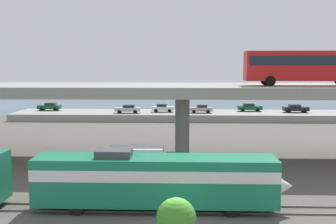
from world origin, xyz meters
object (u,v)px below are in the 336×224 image
service_truck_west (147,164)px  parked_car_1 (201,109)px  parked_car_3 (50,106)px  transit_bus_on_overpass (307,65)px  parked_car_0 (163,108)px  parked_car_5 (128,109)px  train_locomotive (167,178)px  parked_car_2 (250,107)px  parked_car_4 (295,108)px

service_truck_west → parked_car_1: (6.32, 42.79, 0.40)m
parked_car_1 → parked_car_3: same height
transit_bus_on_overpass → service_truck_west: bearing=-153.7°
service_truck_west → parked_car_3: bearing=116.2°
parked_car_3 → parked_car_1: bearing=173.5°
parked_car_0 → parked_car_5: bearing=-161.8°
train_locomotive → parked_car_2: (13.61, 52.87, -0.15)m
train_locomotive → transit_bus_on_overpass: bearing=47.4°
transit_bus_on_overpass → parked_car_4: (8.58, 36.76, -7.89)m
parked_car_0 → parked_car_3: size_ratio=0.95×
service_truck_west → parked_car_5: (-6.97, 42.03, 0.40)m
parked_car_0 → parked_car_4: same height
parked_car_0 → service_truck_west: bearing=-89.0°
parked_car_4 → parked_car_1: bearing=-175.2°
train_locomotive → parked_car_0: 50.98m
parked_car_4 → service_truck_west: bearing=-118.2°
train_locomotive → parked_car_0: train_locomotive is taller
train_locomotive → parked_car_3: train_locomotive is taller
train_locomotive → service_truck_west: 7.13m
parked_car_3 → parked_car_4: size_ratio=0.93×
parked_car_0 → train_locomotive: bearing=-86.9°
train_locomotive → parked_car_1: (4.32, 49.61, -0.15)m
service_truck_west → parked_car_4: (23.76, 44.26, 0.40)m
parked_car_0 → parked_car_4: (24.50, 0.18, 0.00)m
parked_car_1 → parked_car_2: bearing=-160.7°
transit_bus_on_overpass → parked_car_3: bearing=134.4°
service_truck_west → parked_car_2: size_ratio=1.51×
parked_car_2 → parked_car_3: size_ratio=1.06×
train_locomotive → parked_car_1: bearing=85.0°
transit_bus_on_overpass → parked_car_0: (-15.92, 36.59, -7.89)m
parked_car_0 → parked_car_1: size_ratio=0.97×
parked_car_4 → parked_car_5: same height
parked_car_3 → parked_car_2: bearing=179.9°
train_locomotive → parked_car_4: train_locomotive is taller
parked_car_2 → parked_car_5: 22.93m
transit_bus_on_overpass → parked_car_2: bearing=89.4°
transit_bus_on_overpass → parked_car_4: transit_bus_on_overpass is taller
parked_car_1 → parked_car_5: (-13.29, -0.76, 0.00)m
parked_car_1 → parked_car_5: same height
train_locomotive → parked_car_3: bearing=115.0°
service_truck_west → parked_car_3: (-22.65, 46.11, 0.40)m
parked_car_0 → parked_car_2: same height
parked_car_4 → transit_bus_on_overpass: bearing=-103.1°
service_truck_west → parked_car_5: service_truck_west is taller
service_truck_west → parked_car_2: bearing=71.3°
transit_bus_on_overpass → parked_car_2: size_ratio=2.66×
service_truck_west → parked_car_3: 51.37m
parked_car_2 → parked_car_4: same height
service_truck_west → parked_car_4: bearing=61.8°
parked_car_0 → parked_car_1: (7.06, -1.29, -0.00)m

